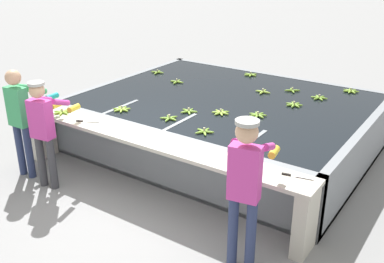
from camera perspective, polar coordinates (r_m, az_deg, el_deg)
The scene contains 23 objects.
ground_plane at distance 6.24m, azimuth -6.67°, elevation -8.86°, with size 80.00×80.00×0.00m, color gray.
wash_tank at distance 7.73m, azimuth 4.30°, elevation 1.19°, with size 4.67×3.71×0.86m.
work_ledge at distance 6.09m, azimuth -5.55°, elevation -2.97°, with size 4.67×0.45×0.86m.
worker_0 at distance 6.95m, azimuth -20.91°, elevation 2.12°, with size 0.42×0.72×1.65m.
worker_1 at distance 6.52m, azimuth -18.33°, elevation 0.76°, with size 0.47×0.73×1.57m.
worker_2 at distance 4.59m, azimuth 6.79°, elevation -6.17°, with size 0.48×0.75×1.71m.
banana_bunch_floating_0 at distance 6.81m, azimuth 8.34°, elevation 2.09°, with size 0.27×0.28×0.08m.
banana_bunch_floating_1 at distance 8.35m, azimuth 19.50°, elevation 4.87°, with size 0.28×0.27×0.08m.
banana_bunch_floating_2 at distance 7.37m, azimuth 12.81°, elevation 3.35°, with size 0.28×0.28×0.08m.
banana_bunch_floating_3 at distance 8.98m, azimuth 7.44°, elevation 7.18°, with size 0.28×0.27×0.08m.
banana_bunch_floating_4 at distance 6.14m, azimuth 1.56°, elevation -0.01°, with size 0.28×0.27×0.08m.
banana_bunch_floating_5 at distance 9.11m, azimuth -4.41°, elevation 7.52°, with size 0.28×0.28×0.08m.
banana_bunch_floating_6 at distance 6.90m, azimuth -0.42°, elevation 2.59°, with size 0.28×0.27×0.08m.
banana_bunch_floating_7 at distance 6.63m, azimuth -2.91°, elevation 1.71°, with size 0.27×0.28×0.08m.
banana_bunch_floating_8 at distance 7.93m, azimuth 8.99°, elevation 5.01°, with size 0.28×0.28×0.08m.
banana_bunch_floating_9 at distance 8.43m, azimuth -1.95°, elevation 6.34°, with size 0.28×0.28×0.08m.
banana_bunch_floating_10 at distance 7.07m, azimuth -8.93°, elevation 2.81°, with size 0.28×0.28×0.08m.
banana_bunch_floating_11 at distance 7.82m, azimuth 15.85°, elevation 4.15°, with size 0.28×0.28×0.08m.
banana_bunch_floating_12 at distance 8.10m, azimuth 12.62°, elevation 5.12°, with size 0.25×0.25×0.08m.
banana_bunch_floating_13 at distance 6.86m, azimuth 3.66°, elevation 2.43°, with size 0.28×0.28×0.08m.
banana_bunch_ledge_0 at distance 7.13m, azimuth -16.15°, elevation 2.40°, with size 0.28×0.28×0.08m.
knife_0 at distance 6.71m, azimuth -13.53°, elevation 1.28°, with size 0.33×0.18×0.02m.
knife_1 at distance 5.13m, azimuth 12.65°, elevation -5.46°, with size 0.35×0.10×0.02m.
Camera 1 is at (3.57, -3.95, 3.24)m, focal length 42.00 mm.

